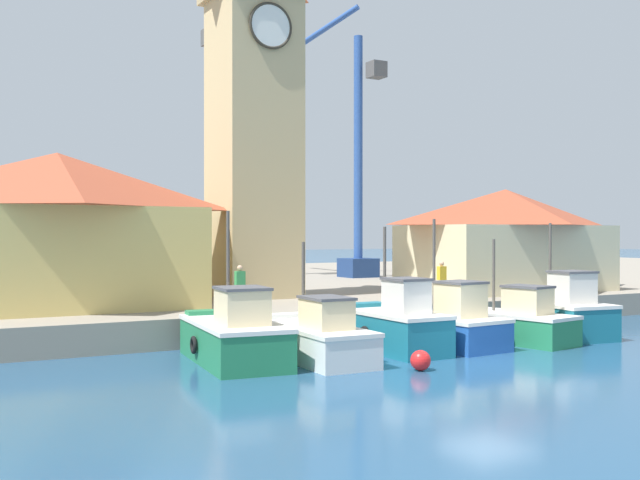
# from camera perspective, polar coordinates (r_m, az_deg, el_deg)

# --- Properties ---
(ground_plane) EXTENTS (300.00, 300.00, 0.00)m
(ground_plane) POSITION_cam_1_polar(r_m,az_deg,el_deg) (22.34, 12.54, -9.14)
(ground_plane) COLOR navy
(quay_wharf) EXTENTS (120.00, 40.00, 1.00)m
(quay_wharf) POSITION_cam_1_polar(r_m,az_deg,el_deg) (45.70, -10.09, -3.63)
(quay_wharf) COLOR gray
(quay_wharf) RESTS_ON ground
(fishing_boat_far_left) EXTENTS (2.64, 5.12, 4.41)m
(fishing_boat_far_left) POSITION_cam_1_polar(r_m,az_deg,el_deg) (21.84, -6.54, -7.31)
(fishing_boat_far_left) COLOR #237A4C
(fishing_boat_far_left) RESTS_ON ground
(fishing_boat_left_outer) EXTENTS (2.02, 5.18, 3.48)m
(fishing_boat_left_outer) POSITION_cam_1_polar(r_m,az_deg,el_deg) (22.30, -0.49, -7.44)
(fishing_boat_left_outer) COLOR silver
(fishing_boat_left_outer) RESTS_ON ground
(fishing_boat_left_inner) EXTENTS (1.92, 4.12, 3.96)m
(fishing_boat_left_inner) POSITION_cam_1_polar(r_m,az_deg,el_deg) (23.89, 5.68, -6.53)
(fishing_boat_left_inner) COLOR #196B7F
(fishing_boat_left_inner) RESTS_ON ground
(fishing_boat_mid_left) EXTENTS (2.38, 4.44, 4.23)m
(fishing_boat_mid_left) POSITION_cam_1_polar(r_m,az_deg,el_deg) (25.18, 9.59, -6.39)
(fishing_boat_mid_left) COLOR #2356A8
(fishing_boat_mid_left) RESTS_ON ground
(fishing_boat_center) EXTENTS (2.58, 5.04, 3.55)m
(fishing_boat_center) POSITION_cam_1_polar(r_m,az_deg,el_deg) (26.89, 14.21, -6.08)
(fishing_boat_center) COLOR #237A4C
(fishing_boat_center) RESTS_ON ground
(fishing_boat_mid_right) EXTENTS (2.64, 4.37, 4.14)m
(fishing_boat_mid_right) POSITION_cam_1_polar(r_m,az_deg,el_deg) (28.66, 17.82, -5.38)
(fishing_boat_mid_right) COLOR #196B7F
(fishing_boat_mid_right) RESTS_ON ground
(clock_tower) EXTENTS (3.83, 3.83, 17.93)m
(clock_tower) POSITION_cam_1_polar(r_m,az_deg,el_deg) (33.12, -5.07, 10.64)
(clock_tower) COLOR tan
(clock_tower) RESTS_ON quay_wharf
(warehouse_left) EXTENTS (10.01, 7.26, 5.76)m
(warehouse_left) POSITION_cam_1_polar(r_m,az_deg,el_deg) (29.51, -19.38, 0.85)
(warehouse_left) COLOR tan
(warehouse_left) RESTS_ON quay_wharf
(warehouse_right) EXTENTS (9.86, 5.93, 4.90)m
(warehouse_right) POSITION_cam_1_polar(r_m,az_deg,el_deg) (37.27, 13.96, 0.10)
(warehouse_right) COLOR beige
(warehouse_right) RESTS_ON quay_wharf
(port_crane_near) EXTENTS (3.73, 9.21, 18.38)m
(port_crane_near) POSITION_cam_1_polar(r_m,az_deg,el_deg) (48.29, -8.33, 5.44)
(port_crane_near) COLOR maroon
(port_crane_near) RESTS_ON quay_wharf
(port_crane_far) EXTENTS (6.17, 9.34, 17.41)m
(port_crane_far) POSITION_cam_1_polar(r_m,az_deg,el_deg) (48.07, 2.51, 4.66)
(port_crane_far) COLOR navy
(port_crane_far) RESTS_ON quay_wharf
(mooring_buoy) EXTENTS (0.56, 0.56, 0.56)m
(mooring_buoy) POSITION_cam_1_polar(r_m,az_deg,el_deg) (20.77, 7.67, -9.08)
(mooring_buoy) COLOR red
(mooring_buoy) RESTS_ON ground
(dock_worker_near_tower) EXTENTS (0.34, 0.22, 1.62)m
(dock_worker_near_tower) POSITION_cam_1_polar(r_m,az_deg,el_deg) (31.03, 9.25, -3.03)
(dock_worker_near_tower) COLOR #33333D
(dock_worker_near_tower) RESTS_ON quay_wharf
(dock_worker_along_quay) EXTENTS (0.34, 0.22, 1.62)m
(dock_worker_along_quay) POSITION_cam_1_polar(r_m,az_deg,el_deg) (26.75, -6.12, -3.58)
(dock_worker_along_quay) COLOR #33333D
(dock_worker_along_quay) RESTS_ON quay_wharf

